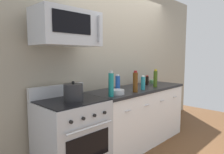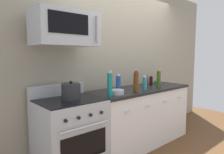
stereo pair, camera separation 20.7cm
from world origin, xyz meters
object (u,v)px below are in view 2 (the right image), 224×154
at_px(stockpot, 71,92).
at_px(bottle_soda_blue, 118,84).
at_px(bottle_sparkling_teal, 110,84).
at_px(bowl_green_glaze, 158,82).
at_px(bottle_dish_soap, 145,83).
at_px(bottle_wine_amber, 136,82).
at_px(bottle_hot_sauce_red, 147,81).
at_px(range_oven, 70,136).
at_px(bowl_steel_prep, 117,92).
at_px(microwave, 65,29).
at_px(bottle_olive_oil, 159,79).
at_px(bottle_soy_sauce_dark, 151,81).

bearing_deg(stockpot, bottle_soda_blue, 1.99).
relative_size(bottle_sparkling_teal, bowl_green_glaze, 2.52).
bearing_deg(bottle_sparkling_teal, bowl_green_glaze, 11.49).
distance_m(bottle_dish_soap, stockpot, 1.19).
distance_m(bottle_wine_amber, bottle_hot_sauce_red, 0.72).
bearing_deg(range_oven, bottle_sparkling_teal, -21.26).
height_order(bottle_soda_blue, bowl_green_glaze, bottle_soda_blue).
height_order(bottle_sparkling_teal, bowl_steel_prep, bottle_sparkling_teal).
xyz_separation_m(bottle_wine_amber, bowl_green_glaze, (0.95, 0.32, -0.11)).
bearing_deg(bowl_green_glaze, bottle_soda_blue, -173.58).
relative_size(bottle_wine_amber, bottle_dish_soap, 1.41).
bearing_deg(microwave, range_oven, -90.29).
distance_m(bottle_olive_oil, bottle_dish_soap, 0.36).
bearing_deg(bottle_olive_oil, bottle_sparkling_teal, -179.18).
height_order(bottle_wine_amber, bottle_dish_soap, bottle_wine_amber).
xyz_separation_m(bottle_soda_blue, bottle_hot_sauce_red, (0.80, 0.13, -0.04)).
distance_m(bottle_soda_blue, bottle_soy_sauce_dark, 0.87).
bearing_deg(bottle_olive_oil, bottle_soda_blue, 169.07).
bearing_deg(bottle_olive_oil, range_oven, 173.60).
distance_m(bottle_soy_sauce_dark, bowl_green_glaze, 0.25).
xyz_separation_m(bottle_soy_sauce_dark, bowl_steel_prep, (-1.00, -0.21, -0.05)).
bearing_deg(bowl_green_glaze, bottle_wine_amber, -161.40).
height_order(bottle_olive_oil, bottle_soda_blue, bottle_olive_oil).
xyz_separation_m(bottle_olive_oil, bowl_green_glaze, (0.35, 0.27, -0.11)).
height_order(bowl_green_glaze, stockpot, stockpot).
relative_size(bottle_wine_amber, bowl_steel_prep, 1.53).
xyz_separation_m(bottle_wine_amber, bottle_dish_soap, (0.24, 0.04, -0.04)).
height_order(bottle_sparkling_teal, bottle_soy_sauce_dark, bottle_sparkling_teal).
distance_m(microwave, bottle_wine_amber, 1.19).
relative_size(bottle_wine_amber, bottle_hot_sauce_red, 1.79).
height_order(bottle_soda_blue, bottle_hot_sauce_red, bottle_soda_blue).
distance_m(bowl_green_glaze, stockpot, 1.89).
xyz_separation_m(bottle_wine_amber, bowl_steel_prep, (-0.30, 0.08, -0.11)).
height_order(range_oven, bottle_dish_soap, bottle_dish_soap).
distance_m(bottle_wine_amber, bottle_soy_sauce_dark, 0.77).
bearing_deg(bottle_olive_oil, bottle_wine_amber, -175.31).
distance_m(bottle_olive_oil, bowl_steel_prep, 0.90).
bearing_deg(range_oven, bottle_dish_soap, -8.59).
bearing_deg(range_oven, stockpot, -90.00).
distance_m(range_oven, bottle_hot_sauce_red, 1.67).
height_order(bottle_olive_oil, bottle_soy_sauce_dark, bottle_olive_oil).
distance_m(bottle_soda_blue, bottle_hot_sauce_red, 0.81).
distance_m(range_oven, bottle_wine_amber, 1.13).
bearing_deg(bottle_wine_amber, range_oven, 166.70).
bearing_deg(bottle_soda_blue, bowl_green_glaze, 6.42).
bearing_deg(bottle_hot_sauce_red, microwave, -177.97).
bearing_deg(bowl_steel_prep, bottle_dish_soap, -4.03).
relative_size(range_oven, bottle_soy_sauce_dark, 6.36).
relative_size(bottle_sparkling_teal, stockpot, 1.44).
bearing_deg(bottle_sparkling_teal, bottle_wine_amber, -4.29).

